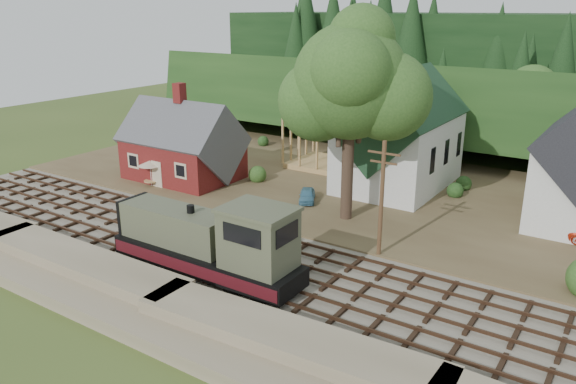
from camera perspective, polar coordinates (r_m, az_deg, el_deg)
The scene contains 16 objects.
ground at distance 37.30m, azimuth -4.16°, elevation -7.01°, with size 140.00×140.00×0.00m, color #384C1E.
embankment at distance 31.81m, azimuth -13.73°, elevation -12.31°, with size 64.00×5.00×1.60m, color #7F7259.
railroad_bed at distance 37.27m, azimuth -4.16°, elevation -6.90°, with size 64.00×11.00×0.16m, color #726B5B.
village_flat at distance 51.64m, azimuth 8.08°, elevation 0.35°, with size 64.00×26.00×0.30m, color brown.
hillside at distance 73.38m, azimuth 16.29°, elevation 5.05°, with size 70.00×28.00×8.00m, color #1E3F19.
ridge at distance 88.51m, azimuth 19.50°, elevation 6.92°, with size 80.00×20.00×12.00m, color black.
depot at distance 54.09m, azimuth -10.63°, elevation 4.41°, with size 10.80×7.41×9.00m.
church at distance 51.05m, azimuth 11.18°, elevation 5.82°, with size 8.40×15.17×13.00m.
timber_frame at distance 56.88m, azimuth 4.52°, elevation 5.41°, with size 8.20×6.20×6.99m.
lattice_tower at distance 61.06m, azimuth 7.50°, elevation 12.64°, with size 3.20×3.20×12.12m.
big_tree at distance 41.49m, azimuth 6.60°, elevation 10.29°, with size 10.90×8.40×14.70m.
telegraph_pole_near at distance 36.54m, azimuth 9.49°, elevation -0.59°, with size 2.20×0.28×8.00m.
locomotive at distance 34.50m, azimuth -7.78°, elevation -5.23°, with size 12.85×3.21×5.12m.
car_blue at distance 47.22m, azimuth 1.96°, elevation -0.32°, with size 1.27×3.16×1.08m, color #5292B1.
car_green at distance 59.03m, azimuth -11.06°, elevation 3.26°, with size 1.34×3.84×1.26m, color #85A471.
patio_set at distance 52.52m, azimuth -13.84°, elevation 2.75°, with size 2.12×2.12×2.36m.
Camera 1 is at (20.80, -26.55, 15.94)m, focal length 35.00 mm.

